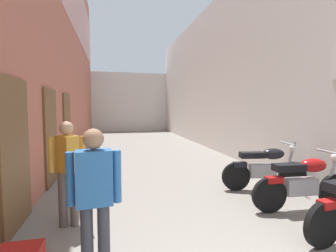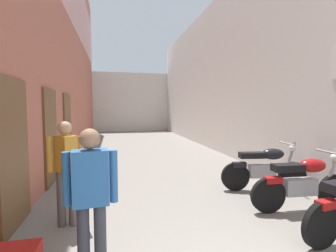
{
  "view_description": "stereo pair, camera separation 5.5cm",
  "coord_description": "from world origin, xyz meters",
  "px_view_note": "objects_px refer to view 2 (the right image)",
  "views": [
    {
      "loc": [
        -1.38,
        -0.55,
        1.77
      ],
      "look_at": [
        0.25,
        6.58,
        1.23
      ],
      "focal_mm": 26.62,
      "sensor_mm": 36.0,
      "label": 1
    },
    {
      "loc": [
        -1.33,
        -0.57,
        1.77
      ],
      "look_at": [
        0.25,
        6.58,
        1.23
      ],
      "focal_mm": 26.62,
      "sensor_mm": 36.0,
      "label": 2
    }
  ],
  "objects_px": {
    "motorcycle_fourth": "(265,167)",
    "pedestrian_mid_alley": "(66,165)",
    "motorcycle_third": "(303,182)",
    "pedestrian_by_doorway": "(91,195)"
  },
  "relations": [
    {
      "from": "motorcycle_third",
      "to": "motorcycle_fourth",
      "type": "xyz_separation_m",
      "value": [
        -0.0,
        1.1,
        0.0
      ]
    },
    {
      "from": "motorcycle_third",
      "to": "motorcycle_fourth",
      "type": "distance_m",
      "value": 1.1
    },
    {
      "from": "motorcycle_third",
      "to": "pedestrian_mid_alley",
      "type": "distance_m",
      "value": 3.88
    },
    {
      "from": "motorcycle_third",
      "to": "motorcycle_fourth",
      "type": "height_order",
      "value": "same"
    },
    {
      "from": "motorcycle_third",
      "to": "pedestrian_mid_alley",
      "type": "bearing_deg",
      "value": 175.71
    },
    {
      "from": "motorcycle_fourth",
      "to": "pedestrian_mid_alley",
      "type": "bearing_deg",
      "value": -168.12
    },
    {
      "from": "motorcycle_fourth",
      "to": "pedestrian_by_doorway",
      "type": "xyz_separation_m",
      "value": [
        -3.38,
        -2.18,
        0.42
      ]
    },
    {
      "from": "pedestrian_by_doorway",
      "to": "pedestrian_mid_alley",
      "type": "relative_size",
      "value": 1.0
    },
    {
      "from": "motorcycle_third",
      "to": "motorcycle_fourth",
      "type": "bearing_deg",
      "value": 90.01
    },
    {
      "from": "motorcycle_third",
      "to": "pedestrian_by_doorway",
      "type": "distance_m",
      "value": 3.57
    }
  ]
}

